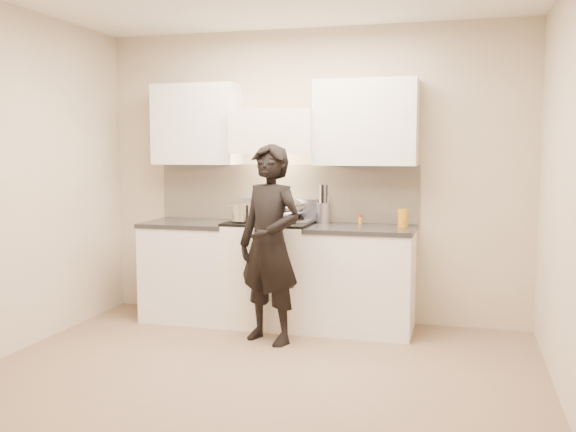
{
  "coord_description": "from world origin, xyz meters",
  "views": [
    {
      "loc": [
        1.37,
        -4.09,
        1.58
      ],
      "look_at": [
        -0.04,
        1.05,
        1.04
      ],
      "focal_mm": 40.0,
      "sensor_mm": 36.0,
      "label": 1
    }
  ],
  "objects_px": {
    "wok": "(286,208)",
    "person": "(270,244)",
    "counter_right": "(361,279)",
    "stove": "(271,272)",
    "utensil_crock": "(323,212)"
  },
  "relations": [
    {
      "from": "utensil_crock",
      "to": "person",
      "type": "height_order",
      "value": "person"
    },
    {
      "from": "utensil_crock",
      "to": "person",
      "type": "xyz_separation_m",
      "value": [
        -0.3,
        -0.7,
        -0.21
      ]
    },
    {
      "from": "counter_right",
      "to": "wok",
      "type": "bearing_deg",
      "value": 168.75
    },
    {
      "from": "utensil_crock",
      "to": "person",
      "type": "relative_size",
      "value": 0.22
    },
    {
      "from": "person",
      "to": "stove",
      "type": "bearing_deg",
      "value": 128.51
    },
    {
      "from": "wok",
      "to": "utensil_crock",
      "type": "distance_m",
      "value": 0.35
    },
    {
      "from": "counter_right",
      "to": "person",
      "type": "relative_size",
      "value": 0.56
    },
    {
      "from": "wok",
      "to": "person",
      "type": "height_order",
      "value": "person"
    },
    {
      "from": "counter_right",
      "to": "stove",
      "type": "bearing_deg",
      "value": -180.0
    },
    {
      "from": "counter_right",
      "to": "person",
      "type": "distance_m",
      "value": 0.93
    },
    {
      "from": "stove",
      "to": "person",
      "type": "bearing_deg",
      "value": -74.0
    },
    {
      "from": "wok",
      "to": "person",
      "type": "distance_m",
      "value": 0.73
    },
    {
      "from": "stove",
      "to": "counter_right",
      "type": "height_order",
      "value": "stove"
    },
    {
      "from": "wok",
      "to": "stove",
      "type": "bearing_deg",
      "value": -125.62
    },
    {
      "from": "stove",
      "to": "person",
      "type": "height_order",
      "value": "person"
    }
  ]
}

